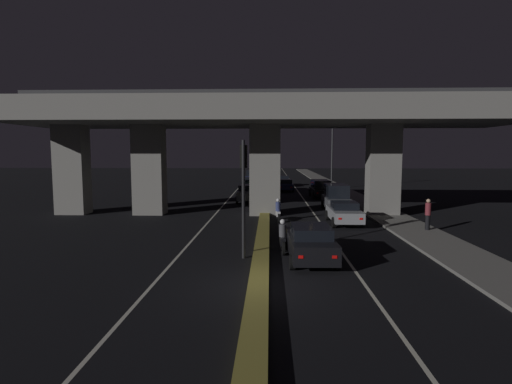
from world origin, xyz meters
name	(u,v)px	position (x,y,z in m)	size (l,w,h in m)	color
ground_plane	(259,286)	(0.00, 0.00, 0.00)	(200.00, 200.00, 0.00)	black
lane_line_left_inner	(237,189)	(-3.59, 35.00, 0.00)	(0.12, 126.00, 0.00)	beige
lane_line_right_inner	(297,190)	(3.59, 35.00, 0.00)	(0.12, 126.00, 0.00)	beige
median_divider	(267,188)	(0.00, 35.00, 0.12)	(0.68, 126.00, 0.24)	olive
sidewalk_right	(350,195)	(8.55, 28.00, 0.06)	(2.81, 126.00, 0.13)	slate
elevated_overpass	(258,121)	(-0.48, 15.43, 6.66)	(35.05, 9.30, 8.85)	gray
traffic_light_left_of_median	(244,178)	(-0.74, 3.63, 3.38)	(0.30, 0.49, 4.96)	black
street_lamp	(329,149)	(7.56, 36.37, 4.88)	(2.75, 0.32, 8.19)	#2D2D30
car_black_lead	(310,242)	(2.04, 3.32, 0.76)	(2.00, 4.36, 1.47)	black
car_silver_second	(344,212)	(4.99, 11.84, 0.73)	(1.89, 4.19, 1.40)	gray
car_grey_third	(336,197)	(5.46, 17.72, 1.04)	(2.02, 4.38, 2.02)	#515459
car_black_fourth	(321,188)	(5.39, 26.62, 0.93)	(2.06, 4.14, 1.73)	black
car_dark_blue_fifth	(285,185)	(2.14, 33.27, 0.70)	(1.87, 4.74, 1.36)	#141938
car_dark_blue_sixth	(283,181)	(2.10, 40.26, 0.69)	(1.83, 4.56, 1.34)	#141938
car_grey_lead_oncoming	(247,193)	(-1.74, 23.06, 0.79)	(1.93, 4.53, 1.53)	#515459
car_dark_green_second_oncoming	(249,184)	(-2.08, 33.55, 0.79)	(1.89, 4.17, 1.53)	black
car_dark_blue_third_oncoming	(253,176)	(-2.13, 45.32, 1.00)	(2.15, 4.73, 1.89)	#141938
car_grey_fourth_oncoming	(257,173)	(-1.82, 55.79, 0.91)	(1.86, 4.08, 1.73)	#515459
motorcycle_black_filtering_near	(283,238)	(0.94, 4.70, 0.63)	(0.33, 1.90, 1.48)	black
motorcycle_white_filtering_mid	(278,212)	(0.89, 12.68, 0.63)	(0.34, 1.87, 1.49)	black
pedestrian_on_sidewalk	(428,214)	(9.22, 9.47, 1.02)	(0.31, 0.31, 1.75)	black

